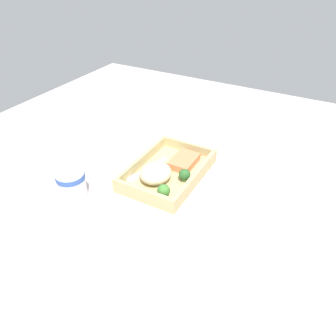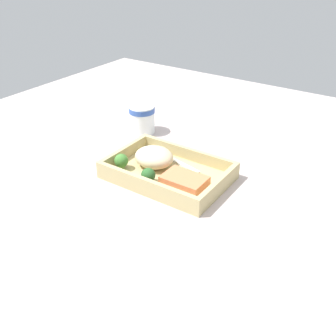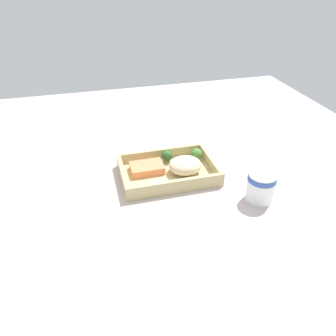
# 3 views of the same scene
# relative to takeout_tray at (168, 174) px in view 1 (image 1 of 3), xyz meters

# --- Properties ---
(ground_plane) EXTENTS (1.60, 1.60, 0.02)m
(ground_plane) POSITION_rel_takeout_tray_xyz_m (0.00, 0.00, -0.02)
(ground_plane) COLOR #BEAEAA
(takeout_tray) EXTENTS (0.28, 0.19, 0.01)m
(takeout_tray) POSITION_rel_takeout_tray_xyz_m (0.00, 0.00, 0.00)
(takeout_tray) COLOR tan
(takeout_tray) RESTS_ON ground_plane
(tray_rim) EXTENTS (0.28, 0.19, 0.03)m
(tray_rim) POSITION_rel_takeout_tray_xyz_m (0.00, 0.00, 0.02)
(tray_rim) COLOR tan
(tray_rim) RESTS_ON takeout_tray
(salmon_fillet) EXTENTS (0.10, 0.07, 0.02)m
(salmon_fillet) POSITION_rel_takeout_tray_xyz_m (-0.06, 0.02, 0.02)
(salmon_fillet) COLOR #E98153
(salmon_fillet) RESTS_ON takeout_tray
(mashed_potatoes) EXTENTS (0.10, 0.09, 0.05)m
(mashed_potatoes) POSITION_rel_takeout_tray_xyz_m (0.05, -0.01, 0.03)
(mashed_potatoes) COLOR beige
(mashed_potatoes) RESTS_ON takeout_tray
(broccoli_floret_1) EXTENTS (0.03, 0.03, 0.04)m
(broccoli_floret_1) POSITION_rel_takeout_tray_xyz_m (0.11, 0.05, 0.03)
(broccoli_floret_1) COLOR #79A558
(broccoli_floret_1) RESTS_ON takeout_tray
(broccoli_floret_2) EXTENTS (0.03, 0.03, 0.04)m
(broccoli_floret_2) POSITION_rel_takeout_tray_xyz_m (0.01, 0.06, 0.03)
(broccoli_floret_2) COLOR #8AA063
(broccoli_floret_2) RESTS_ON takeout_tray
(fork) EXTENTS (0.16, 0.05, 0.00)m
(fork) POSITION_rel_takeout_tray_xyz_m (0.03, -0.06, 0.01)
(fork) COLOR white
(fork) RESTS_ON takeout_tray
(paper_cup) EXTENTS (0.08, 0.08, 0.08)m
(paper_cup) POSITION_rel_takeout_tray_xyz_m (0.21, -0.17, 0.04)
(paper_cup) COLOR white
(paper_cup) RESTS_ON ground_plane
(receipt_slip) EXTENTS (0.11, 0.16, 0.00)m
(receipt_slip) POSITION_rel_takeout_tray_xyz_m (0.24, 0.07, -0.00)
(receipt_slip) COLOR white
(receipt_slip) RESTS_ON ground_plane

